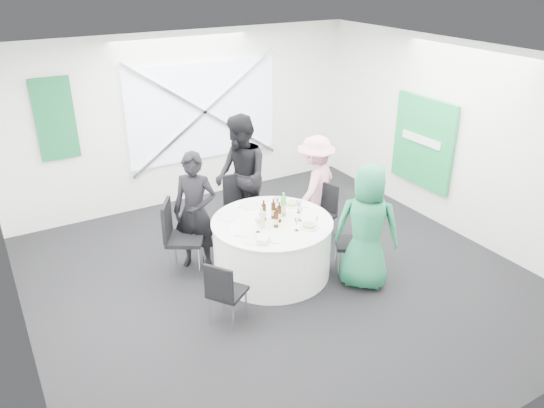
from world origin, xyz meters
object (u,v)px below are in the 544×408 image
chair_front_right (358,238)px  green_water_bottle (283,207)px  person_woman_pink (315,186)px  chair_back_left (178,232)px  person_man_back (241,177)px  chair_back (240,201)px  chair_front_left (224,290)px  banquet_table (272,247)px  clear_water_bottle (262,220)px  chair_back_right (322,209)px  person_man_back_left (195,211)px  person_woman_green (367,227)px

chair_front_right → green_water_bottle: size_ratio=2.65×
chair_front_right → person_woman_pink: person_woman_pink is taller
person_woman_pink → chair_back_left: bearing=-29.9°
person_man_back → green_water_bottle: (0.03, -1.14, -0.02)m
person_man_back → person_woman_pink: bearing=67.6°
chair_back → chair_front_left: bearing=-116.1°
chair_back_left → person_man_back: 1.38m
banquet_table → chair_back: (0.11, 1.14, 0.18)m
person_man_back → clear_water_bottle: bearing=-8.0°
chair_back_right → chair_front_right: chair_back_right is taller
person_man_back_left → person_man_back: bearing=70.3°
chair_back → chair_back_right: size_ratio=1.06×
chair_front_left → clear_water_bottle: bearing=-87.9°
person_man_back_left → person_woman_pink: person_man_back_left is taller
banquet_table → chair_back_left: bearing=148.9°
chair_back_right → chair_front_left: size_ratio=1.09×
chair_front_right → clear_water_bottle: clear_water_bottle is taller
chair_front_right → chair_front_left: 1.99m
chair_back_left → chair_back_right: size_ratio=1.13×
banquet_table → chair_front_left: bearing=-145.7°
chair_front_left → person_man_back: bearing=-66.5°
chair_front_left → person_woman_pink: size_ratio=0.54×
chair_back_right → banquet_table: bearing=-90.0°
clear_water_bottle → banquet_table: bearing=24.8°
chair_front_left → person_man_back: size_ratio=0.45×
chair_back_right → chair_front_left: chair_back_right is taller
banquet_table → green_water_bottle: bearing=15.6°
person_woman_green → chair_back_left: bearing=6.2°
chair_back → clear_water_bottle: clear_water_bottle is taller
chair_front_left → person_woman_pink: bearing=-92.0°
chair_front_right → chair_front_left: bearing=-56.2°
person_woman_pink → chair_front_left: bearing=2.0°
chair_front_right → person_woman_green: 0.41m
banquet_table → chair_front_left: (-1.02, -0.70, 0.09)m
chair_back_right → chair_front_right: 0.92m
chair_back_right → person_man_back_left: (-1.81, 0.30, 0.28)m
person_man_back_left → green_water_bottle: 1.15m
chair_back_left → person_man_back: bearing=-33.9°
chair_back_right → clear_water_bottle: (-1.24, -0.46, 0.34)m
chair_back → person_woman_pink: 1.13m
chair_back_right → green_water_bottle: bearing=-89.1°
chair_back → green_water_bottle: size_ratio=2.86×
chair_back_right → clear_water_bottle: size_ratio=3.23×
chair_front_right → chair_front_left: chair_front_right is taller
person_man_back_left → person_woman_pink: size_ratio=1.05×
chair_front_left → person_woman_pink: (2.13, 1.34, 0.29)m
chair_back_left → banquet_table: bearing=-90.0°
chair_back → person_woman_green: 2.12m
person_man_back → person_man_back_left: bearing=-52.3°
person_woman_pink → person_woman_green: 1.49m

